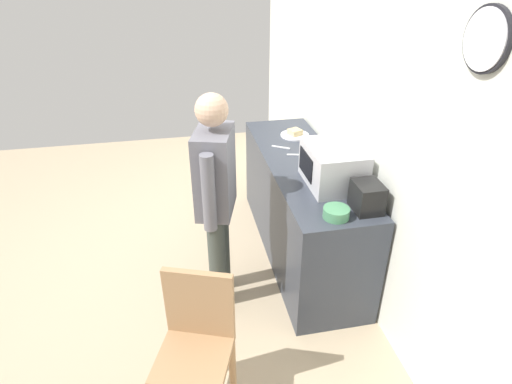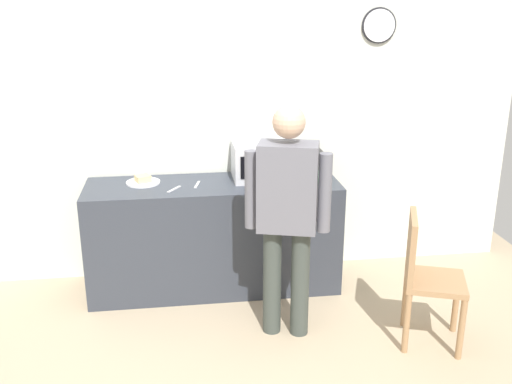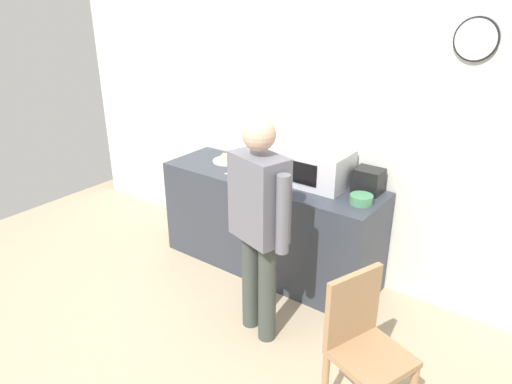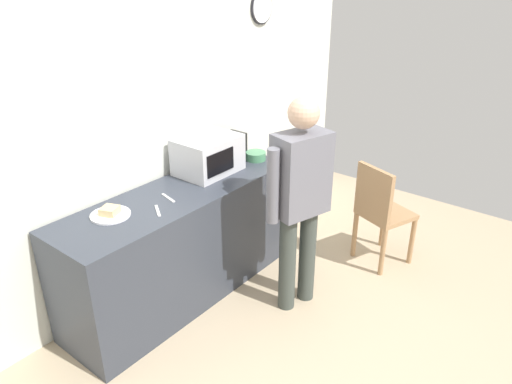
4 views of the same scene
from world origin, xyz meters
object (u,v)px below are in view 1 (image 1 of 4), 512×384
at_px(person_standing, 216,190).
at_px(wooden_chair, 196,341).
at_px(salad_bowl, 336,213).
at_px(spoon_utensil, 297,155).
at_px(fork_utensil, 281,147).
at_px(microwave, 333,166).
at_px(toaster, 367,197).
at_px(sandwich_plate, 295,134).

bearing_deg(person_standing, wooden_chair, -14.44).
xyz_separation_m(salad_bowl, wooden_chair, (0.51, -0.98, -0.42)).
bearing_deg(spoon_utensil, fork_utensil, -152.73).
distance_m(microwave, person_standing, 0.89).
distance_m(salad_bowl, toaster, 0.25).
relative_size(sandwich_plate, person_standing, 0.16).
bearing_deg(wooden_chair, microwave, 130.61).
height_order(fork_utensil, wooden_chair, wooden_chair).
bearing_deg(toaster, microwave, -166.47).
height_order(microwave, wooden_chair, microwave).
height_order(salad_bowl, wooden_chair, salad_bowl).
height_order(fork_utensil, spoon_utensil, same).
bearing_deg(person_standing, salad_bowl, 60.56).
distance_m(toaster, spoon_utensil, 0.98).
bearing_deg(spoon_utensil, person_standing, -52.76).
distance_m(salad_bowl, spoon_utensil, 1.00).
bearing_deg(microwave, sandwich_plate, -179.48).
bearing_deg(salad_bowl, microwave, 163.38).
relative_size(fork_utensil, spoon_utensil, 1.00).
bearing_deg(salad_bowl, spoon_utensil, 178.75).
height_order(sandwich_plate, spoon_utensil, sandwich_plate).
distance_m(toaster, fork_utensil, 1.18).
height_order(microwave, toaster, microwave).
bearing_deg(microwave, fork_utensil, -164.13).
bearing_deg(microwave, spoon_utensil, -168.31).
relative_size(salad_bowl, fork_utensil, 1.03).
relative_size(microwave, wooden_chair, 0.53).
height_order(spoon_utensil, wooden_chair, wooden_chair).
relative_size(microwave, person_standing, 0.30).
bearing_deg(toaster, wooden_chair, -65.34).
bearing_deg(toaster, spoon_utensil, -167.53).
xyz_separation_m(sandwich_plate, person_standing, (1.01, -0.87, 0.04)).
relative_size(microwave, spoon_utensil, 2.94).
height_order(toaster, fork_utensil, toaster).
relative_size(salad_bowl, person_standing, 0.10).
height_order(spoon_utensil, person_standing, person_standing).
bearing_deg(wooden_chair, spoon_utensil, 146.32).
bearing_deg(toaster, sandwich_plate, -175.63).
distance_m(toaster, wooden_chair, 1.42).
height_order(microwave, sandwich_plate, microwave).
xyz_separation_m(sandwich_plate, salad_bowl, (1.43, -0.13, 0.02)).
distance_m(microwave, sandwich_plate, 0.99).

